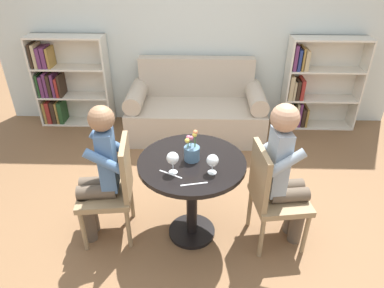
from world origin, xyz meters
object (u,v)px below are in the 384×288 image
couch (196,111)px  bookshelf_left (64,83)px  wine_glass_right (213,161)px  person_left (99,173)px  flower_vase (192,151)px  chair_right (272,193)px  chair_left (113,187)px  person_right (286,174)px  wine_glass_left (173,158)px  bookshelf_right (312,86)px

couch → bookshelf_left: 1.79m
wine_glass_right → person_left: bearing=171.9°
bookshelf_left → flower_vase: 2.71m
chair_right → flower_vase: flower_vase is taller
chair_left → person_left: bearing=-85.8°
chair_right → wine_glass_right: bearing=93.6°
couch → chair_right: 1.96m
chair_right → person_right: size_ratio=0.72×
wine_glass_left → flower_vase: 0.22m
person_left → wine_glass_left: 0.65m
bookshelf_right → chair_right: (-0.87, -2.12, -0.06)m
couch → wine_glass_right: (0.15, -1.95, 0.54)m
wine_glass_left → bookshelf_left: bearing=126.1°
chair_right → flower_vase: size_ratio=3.58×
person_left → chair_right: bearing=82.5°
chair_left → chair_right: same height
bookshelf_right → chair_left: size_ratio=1.32×
chair_left → flower_vase: 0.71m
person_right → couch: bearing=13.3°
bookshelf_right → wine_glass_right: bookshelf_right is taller
couch → chair_left: (-0.63, -1.81, 0.18)m
chair_left → wine_glass_right: 0.87m
couch → person_right: bearing=-68.6°
couch → flower_vase: flower_vase is taller
chair_right → person_left: (-1.35, 0.03, 0.14)m
wine_glass_left → flower_vase: size_ratio=0.67×
bookshelf_right → wine_glass_right: 2.61m
bookshelf_left → wine_glass_right: bearing=-49.4°
couch → chair_left: bearing=-109.2°
person_right → wine_glass_right: 0.61m
chair_left → chair_right: size_ratio=1.00×
chair_left → couch: bearing=154.3°
chair_right → wine_glass_left: wine_glass_left is taller
bookshelf_left → chair_left: size_ratio=1.32×
chair_left → bookshelf_right: bearing=127.8°
wine_glass_left → chair_left: bearing=163.7°
bookshelf_left → chair_left: 2.36m
couch → flower_vase: 1.86m
wine_glass_right → person_right: bearing=11.9°
flower_vase → chair_left: bearing=-177.8°
wine_glass_left → wine_glass_right: bearing=1.0°
person_right → wine_glass_right: (-0.57, -0.12, 0.19)m
bookshelf_left → wine_glass_left: bearing=-53.9°
bookshelf_left → wine_glass_left: 2.77m
chair_right → wine_glass_right: wine_glass_right is taller
chair_right → wine_glass_left: 0.86m
couch → person_left: 1.99m
person_left → flower_vase: size_ratio=4.80×
couch → wine_glass_left: 2.04m
bookshelf_left → bookshelf_right: same height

